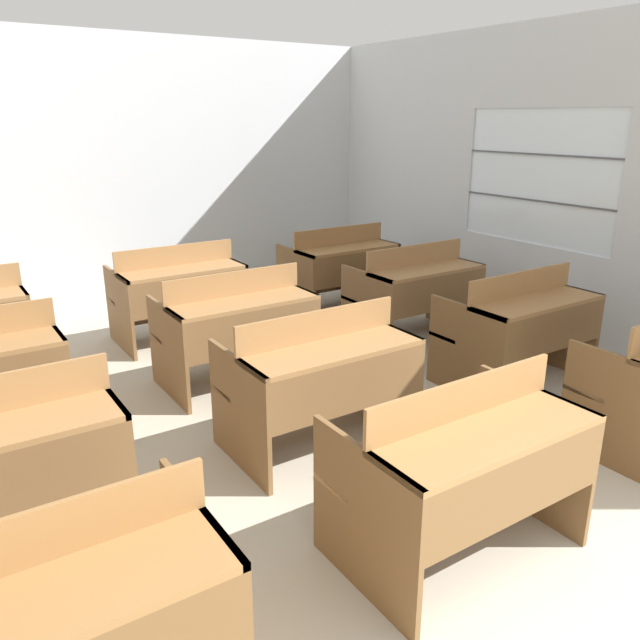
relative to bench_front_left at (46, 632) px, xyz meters
The scene contains 10 objects.
wall_back 5.60m from the bench_front_left, 69.65° to the left, with size 6.06×0.06×2.85m.
wall_right_with_window 5.29m from the bench_front_left, 19.16° to the left, with size 0.06×6.80×2.85m.
bench_front_left is the anchor object (origin of this frame).
bench_front_center 1.81m from the bench_front_left, ahead, with size 1.12×0.74×0.89m.
bench_second_center 2.19m from the bench_front_left, 33.44° to the left, with size 1.12×0.74×0.89m.
bench_second_right 3.86m from the bench_front_left, 18.02° to the left, with size 1.12×0.74×0.89m.
bench_third_center 3.01m from the bench_front_left, 52.50° to the left, with size 1.12×0.74×0.89m.
bench_third_right 4.40m from the bench_front_left, 33.20° to the left, with size 1.12×0.74×0.89m.
bench_back_center 4.04m from the bench_front_left, 63.02° to the left, with size 1.12×0.74×0.89m.
bench_back_right 5.13m from the bench_front_left, 44.48° to the left, with size 1.12×0.74×0.89m.
Camera 1 is at (-2.05, -0.11, 2.01)m, focal length 35.00 mm.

